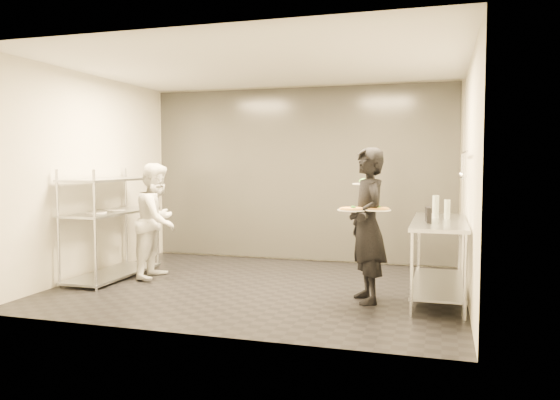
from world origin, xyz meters
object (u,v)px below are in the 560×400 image
(waiter, at_px, (367,225))
(pizza_plate_far, at_px, (378,209))
(pizza_plate_near, at_px, (352,209))
(chef, at_px, (157,220))
(pass_rack, at_px, (112,222))
(pos_monitor, at_px, (428,215))
(prep_counter, at_px, (439,246))
(bottle_green, at_px, (436,207))
(salad_plate, at_px, (364,182))
(bottle_dark, at_px, (448,207))
(bottle_clear, at_px, (447,209))

(waiter, distance_m, pizza_plate_far, 0.30)
(pizza_plate_near, bearing_deg, pizza_plate_far, -1.85)
(waiter, distance_m, chef, 3.00)
(pass_rack, xyz_separation_m, pos_monitor, (4.21, -0.25, 0.24))
(pizza_plate_near, bearing_deg, prep_counter, 28.87)
(pizza_plate_near, distance_m, bottle_green, 1.17)
(salad_plate, relative_size, bottle_dark, 1.41)
(prep_counter, xyz_separation_m, pizza_plate_near, (-0.93, -0.51, 0.44))
(pizza_plate_far, distance_m, bottle_green, 0.98)
(pizza_plate_near, bearing_deg, bottle_clear, 35.35)
(prep_counter, relative_size, pos_monitor, 7.64)
(waiter, relative_size, salad_plate, 6.22)
(bottle_clear, bearing_deg, pizza_plate_near, -144.65)
(waiter, relative_size, bottle_dark, 8.78)
(waiter, bearing_deg, pizza_plate_far, 12.99)
(prep_counter, height_order, pizza_plate_far, pizza_plate_far)
(prep_counter, height_order, bottle_green, bottle_green)
(bottle_dark, bearing_deg, waiter, -130.62)
(pass_rack, height_order, pizza_plate_near, pass_rack)
(waiter, bearing_deg, pos_monitor, 73.26)
(pos_monitor, relative_size, bottle_clear, 1.03)
(bottle_clear, bearing_deg, waiter, -147.41)
(prep_counter, height_order, pos_monitor, pos_monitor)
(pizza_plate_far, bearing_deg, prep_counter, 38.87)
(bottle_clear, bearing_deg, bottle_dark, 88.56)
(chef, distance_m, bottle_green, 3.69)
(bottle_green, bearing_deg, pizza_plate_far, -127.58)
(bottle_clear, distance_m, bottle_dark, 0.47)
(pass_rack, xyz_separation_m, pizza_plate_far, (3.68, -0.52, 0.31))
(pass_rack, height_order, bottle_clear, pass_rack)
(bottle_green, bearing_deg, waiter, -140.53)
(bottle_dark, bearing_deg, chef, -172.51)
(chef, xyz_separation_m, bottle_dark, (3.83, 0.50, 0.23))
(pizza_plate_near, distance_m, bottle_clear, 1.24)
(pass_rack, relative_size, bottle_dark, 8.02)
(chef, xyz_separation_m, pos_monitor, (3.61, -0.43, 0.22))
(salad_plate, bearing_deg, pos_monitor, -13.81)
(pass_rack, distance_m, pizza_plate_near, 3.45)
(prep_counter, height_order, chef, chef)
(pass_rack, height_order, salad_plate, pass_rack)
(prep_counter, bearing_deg, chef, 177.35)
(prep_counter, distance_m, pizza_plate_far, 0.94)
(pizza_plate_far, height_order, bottle_clear, bottle_clear)
(chef, distance_m, pos_monitor, 3.64)
(chef, bearing_deg, pizza_plate_near, -107.74)
(prep_counter, height_order, salad_plate, salad_plate)
(waiter, relative_size, pizza_plate_near, 5.41)
(salad_plate, distance_m, bottle_clear, 1.03)
(pass_rack, bearing_deg, pos_monitor, -3.43)
(bottle_clear, bearing_deg, bottle_green, 159.06)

